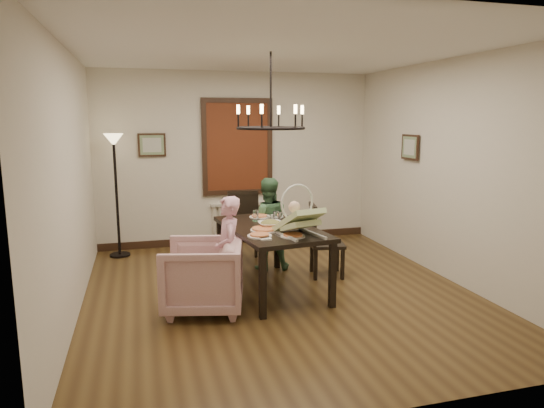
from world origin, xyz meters
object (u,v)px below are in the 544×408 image
dining_table (271,234)px  drinking_glass (281,218)px  seated_man (267,232)px  armchair (203,276)px  floor_lamp (117,197)px  elderly_woman (228,261)px  chair_far (245,227)px  baby_bouncer (299,218)px  chair_right (327,240)px

dining_table → drinking_glass: bearing=31.4°
seated_man → drinking_glass: (-0.00, -0.68, 0.33)m
armchair → floor_lamp: size_ratio=0.47×
drinking_glass → dining_table: bearing=-141.5°
armchair → elderly_woman: (0.30, 0.06, 0.13)m
armchair → chair_far: bearing=166.6°
armchair → baby_bouncer: 1.22m
chair_far → elderly_woman: bearing=-104.3°
chair_right → seated_man: size_ratio=0.92×
elderly_woman → chair_right: bearing=119.3°
elderly_woman → floor_lamp: (-1.24, 2.37, 0.39)m
armchair → baby_bouncer: (1.06, -0.09, 0.60)m
chair_right → chair_far: bearing=56.5°
seated_man → floor_lamp: 2.36m
elderly_woman → seated_man: bearing=151.4°
drinking_glass → floor_lamp: bearing=136.7°
chair_far → seated_man: bearing=-57.1°
chair_right → armchair: chair_right is taller
drinking_glass → floor_lamp: floor_lamp is taller
armchair → floor_lamp: bearing=-145.3°
dining_table → armchair: 1.03m
seated_man → armchair: bearing=56.0°
dining_table → seated_man: bearing=71.1°
chair_far → seated_man: size_ratio=0.97×
armchair → drinking_glass: size_ratio=6.23×
drinking_glass → chair_right: bearing=14.7°
baby_bouncer → drinking_glass: (-0.01, 0.65, -0.13)m
dining_table → chair_far: chair_far is taller
seated_man → floor_lamp: size_ratio=0.59×
dining_table → baby_bouncer: 0.61m
seated_man → baby_bouncer: size_ratio=1.76×
elderly_woman → baby_bouncer: bearing=82.9°
chair_far → chair_right: chair_far is taller
dining_table → chair_right: size_ratio=1.83×
seated_man → drinking_glass: size_ratio=7.73×
chair_far → floor_lamp: size_ratio=0.57×
floor_lamp → chair_far: bearing=-24.0°
seated_man → floor_lamp: floor_lamp is taller
chair_right → floor_lamp: floor_lamp is taller
baby_bouncer → drinking_glass: bearing=78.0°
dining_table → elderly_woman: 0.71m
elderly_woman → baby_bouncer: (0.76, -0.15, 0.47)m
elderly_woman → seated_man: (0.75, 1.17, 0.02)m
dining_table → seated_man: size_ratio=1.69×
elderly_woman → drinking_glass: elderly_woman is taller
chair_right → floor_lamp: 3.20m
elderly_woman → chair_far: bearing=165.5°
elderly_woman → baby_bouncer: 0.91m
chair_right → armchair: size_ratio=1.15×
chair_far → floor_lamp: floor_lamp is taller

